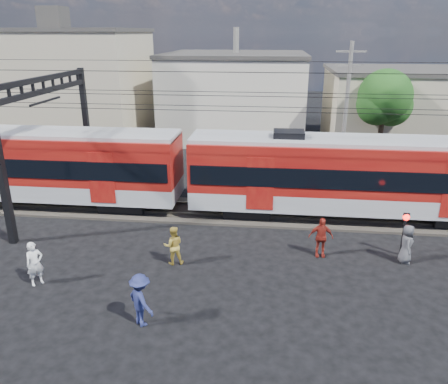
{
  "coord_description": "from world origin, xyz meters",
  "views": [
    {
      "loc": [
        1.51,
        -13.14,
        8.98
      ],
      "look_at": [
        -0.56,
        5.0,
        2.28
      ],
      "focal_mm": 35.0,
      "sensor_mm": 36.0,
      "label": 1
    }
  ],
  "objects": [
    {
      "name": "track_bed",
      "position": [
        0.0,
        8.0,
        0.06
      ],
      "size": [
        70.0,
        3.4,
        0.12
      ],
      "primitive_type": "cube",
      "color": "#2D2823",
      "rests_on": "ground"
    },
    {
      "name": "tree_near",
      "position": [
        9.19,
        18.09,
        4.66
      ],
      "size": [
        3.82,
        3.64,
        6.72
      ],
      "color": "#382619",
      "rests_on": "ground"
    },
    {
      "name": "catenary",
      "position": [
        -8.65,
        8.0,
        5.14
      ],
      "size": [
        70.0,
        9.3,
        7.52
      ],
      "color": "black",
      "rests_on": "ground"
    },
    {
      "name": "building_west",
      "position": [
        -17.0,
        24.0,
        4.66
      ],
      "size": [
        14.28,
        10.2,
        9.3
      ],
      "color": "#BCB090",
      "rests_on": "ground"
    },
    {
      "name": "pedestrian_c",
      "position": [
        -2.49,
        -1.59,
        0.91
      ],
      "size": [
        1.33,
        1.28,
        1.82
      ],
      "primitive_type": "imported",
      "rotation": [
        0.0,
        0.0,
        2.43
      ],
      "color": "navy",
      "rests_on": "ground"
    },
    {
      "name": "rail_near",
      "position": [
        0.0,
        7.25,
        0.18
      ],
      "size": [
        70.0,
        0.12,
        0.12
      ],
      "primitive_type": "cube",
      "color": "#59544C",
      "rests_on": "track_bed"
    },
    {
      "name": "pedestrian_e",
      "position": [
        7.13,
        3.63,
        0.83
      ],
      "size": [
        0.64,
        0.88,
        1.66
      ],
      "primitive_type": "imported",
      "rotation": [
        0.0,
        0.0,
        1.42
      ],
      "color": "#48484D",
      "rests_on": "ground"
    },
    {
      "name": "building_midwest",
      "position": [
        -2.0,
        27.0,
        3.66
      ],
      "size": [
        12.24,
        12.24,
        7.3
      ],
      "color": "beige",
      "rests_on": "ground"
    },
    {
      "name": "utility_pole_mid",
      "position": [
        6.0,
        15.0,
        4.53
      ],
      "size": [
        1.8,
        0.24,
        8.5
      ],
      "color": "slate",
      "rests_on": "ground"
    },
    {
      "name": "pedestrian_d",
      "position": [
        3.68,
        3.78,
        0.88
      ],
      "size": [
        1.05,
        0.48,
        1.76
      ],
      "primitive_type": "imported",
      "rotation": [
        0.0,
        0.0,
        0.05
      ],
      "color": "maroon",
      "rests_on": "ground"
    },
    {
      "name": "pedestrian_a",
      "position": [
        -7.14,
        0.32,
        0.86
      ],
      "size": [
        0.73,
        0.74,
        1.72
      ],
      "primitive_type": "imported",
      "rotation": [
        0.0,
        0.0,
        0.84
      ],
      "color": "white",
      "rests_on": "ground"
    },
    {
      "name": "ground",
      "position": [
        0.0,
        0.0,
        0.0
      ],
      "size": [
        120.0,
        120.0,
        0.0
      ],
      "primitive_type": "plane",
      "color": "black",
      "rests_on": "ground"
    },
    {
      "name": "commuter_train",
      "position": [
        5.69,
        8.0,
        2.4
      ],
      "size": [
        50.3,
        3.08,
        4.17
      ],
      "color": "black",
      "rests_on": "ground"
    },
    {
      "name": "crossing_signal",
      "position": [
        7.15,
        4.23,
        1.35
      ],
      "size": [
        0.28,
        0.28,
        1.95
      ],
      "color": "black",
      "rests_on": "ground"
    },
    {
      "name": "pedestrian_b",
      "position": [
        -2.34,
        2.44,
        0.82
      ],
      "size": [
        0.94,
        0.82,
        1.64
      ],
      "primitive_type": "imported",
      "rotation": [
        0.0,
        0.0,
        3.42
      ],
      "color": "gold",
      "rests_on": "ground"
    },
    {
      "name": "rail_far",
      "position": [
        0.0,
        8.75,
        0.18
      ],
      "size": [
        70.0,
        0.12,
        0.12
      ],
      "primitive_type": "cube",
      "color": "#59544C",
      "rests_on": "track_bed"
    },
    {
      "name": "building_mideast",
      "position": [
        14.0,
        24.0,
        3.16
      ],
      "size": [
        16.32,
        10.2,
        6.3
      ],
      "color": "#BCB090",
      "rests_on": "ground"
    }
  ]
}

